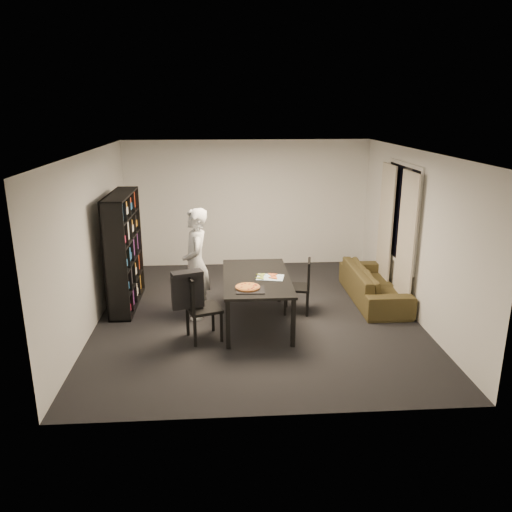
{
  "coord_description": "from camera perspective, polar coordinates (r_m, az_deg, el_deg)",
  "views": [
    {
      "loc": [
        -0.52,
        -7.43,
        3.23
      ],
      "look_at": [
        -0.02,
        -0.18,
        1.05
      ],
      "focal_mm": 35.0,
      "sensor_mm": 36.0,
      "label": 1
    }
  ],
  "objects": [
    {
      "name": "draped_jacket",
      "position": [
        7.02,
        -7.83,
        -3.68
      ],
      "size": [
        0.47,
        0.32,
        0.54
      ],
      "rotation": [
        0.0,
        0.0,
        1.9
      ],
      "color": "black",
      "rests_on": "chair_left"
    },
    {
      "name": "room",
      "position": [
        7.7,
        0.09,
        2.18
      ],
      "size": [
        5.01,
        5.51,
        2.61
      ],
      "color": "black",
      "rests_on": "ground"
    },
    {
      "name": "curtain_left",
      "position": [
        8.32,
        16.77,
        1.51
      ],
      "size": [
        0.03,
        0.7,
        2.25
      ],
      "primitive_type": "cube",
      "color": "beige",
      "rests_on": "room"
    },
    {
      "name": "sofa",
      "position": [
        8.87,
        13.35,
        -3.15
      ],
      "size": [
        0.77,
        1.97,
        0.58
      ],
      "primitive_type": "imported",
      "rotation": [
        0.0,
        0.0,
        1.57
      ],
      "color": "#3A3217",
      "rests_on": "room"
    },
    {
      "name": "window_frame",
      "position": [
        8.75,
        16.28,
        4.62
      ],
      "size": [
        0.03,
        1.52,
        1.72
      ],
      "primitive_type": "cube",
      "color": "white",
      "rests_on": "room"
    },
    {
      "name": "pepperoni_pizza",
      "position": [
        7.08,
        -0.95,
        -3.57
      ],
      "size": [
        0.35,
        0.35,
        0.03
      ],
      "rotation": [
        0.0,
        0.0,
        -0.28
      ],
      "color": "#AC6232",
      "rests_on": "dining_table"
    },
    {
      "name": "kitchen_towel",
      "position": [
        7.54,
        1.63,
        -2.46
      ],
      "size": [
        0.45,
        0.38,
        0.01
      ],
      "primitive_type": "cube",
      "rotation": [
        0.0,
        0.0,
        -0.21
      ],
      "color": "white",
      "rests_on": "dining_table"
    },
    {
      "name": "baking_tray",
      "position": [
        7.03,
        -0.65,
        -3.89
      ],
      "size": [
        0.42,
        0.34,
        0.01
      ],
      "primitive_type": "cube",
      "rotation": [
        0.0,
        0.0,
        -0.05
      ],
      "color": "black",
      "rests_on": "dining_table"
    },
    {
      "name": "curtain_right",
      "position": [
        9.27,
        14.57,
        3.2
      ],
      "size": [
        0.03,
        0.7,
        2.25
      ],
      "primitive_type": "cube",
      "color": "beige",
      "rests_on": "room"
    },
    {
      "name": "chair_right",
      "position": [
        8.09,
        5.31,
        -3.06
      ],
      "size": [
        0.48,
        0.48,
        0.89
      ],
      "rotation": [
        0.0,
        0.0,
        -1.76
      ],
      "color": "black",
      "rests_on": "room"
    },
    {
      "name": "chair_left",
      "position": [
        7.14,
        -6.72,
        -5.42
      ],
      "size": [
        0.57,
        0.57,
        0.98
      ],
      "rotation": [
        0.0,
        0.0,
        1.9
      ],
      "color": "black",
      "rests_on": "room"
    },
    {
      "name": "person",
      "position": [
        7.84,
        -6.88,
        -0.9
      ],
      "size": [
        0.49,
        0.68,
        1.75
      ],
      "primitive_type": "imported",
      "rotation": [
        0.0,
        0.0,
        -1.46
      ],
      "color": "silver",
      "rests_on": "room"
    },
    {
      "name": "dining_table",
      "position": [
        7.61,
        0.05,
        -2.85
      ],
      "size": [
        1.0,
        1.81,
        0.75
      ],
      "color": "black",
      "rests_on": "room"
    },
    {
      "name": "bookshelf",
      "position": [
        8.51,
        -14.85,
        0.58
      ],
      "size": [
        0.35,
        1.5,
        1.9
      ],
      "primitive_type": "cube",
      "color": "black",
      "rests_on": "room"
    },
    {
      "name": "pizza_slices",
      "position": [
        7.56,
        1.26,
        -2.33
      ],
      "size": [
        0.46,
        0.43,
        0.01
      ],
      "primitive_type": null,
      "rotation": [
        0.0,
        0.0,
        -0.39
      ],
      "color": "gold",
      "rests_on": "dining_table"
    },
    {
      "name": "window_pane",
      "position": [
        8.75,
        16.32,
        4.62
      ],
      "size": [
        0.02,
        1.4,
        1.6
      ],
      "primitive_type": "cube",
      "color": "black",
      "rests_on": "room"
    }
  ]
}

